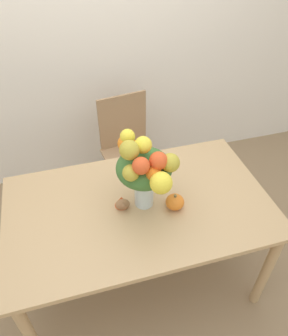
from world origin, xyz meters
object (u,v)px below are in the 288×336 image
(pumpkin, at_px, (175,202))
(turkey_figurine, at_px, (122,202))
(flower_vase, at_px, (144,169))
(dining_chair_near_window, at_px, (129,151))

(pumpkin, distance_m, turkey_figurine, 0.30)
(flower_vase, xyz_separation_m, pumpkin, (0.16, -0.06, -0.23))
(turkey_figurine, relative_size, dining_chair_near_window, 0.12)
(pumpkin, xyz_separation_m, turkey_figurine, (-0.28, 0.09, -0.01))
(turkey_figurine, bearing_deg, flower_vase, -12.22)
(flower_vase, height_order, pumpkin, flower_vase)
(flower_vase, xyz_separation_m, dining_chair_near_window, (0.11, 0.84, -0.54))
(flower_vase, bearing_deg, turkey_figurine, 167.78)
(flower_vase, relative_size, turkey_figurine, 4.38)
(turkey_figurine, bearing_deg, pumpkin, -16.97)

